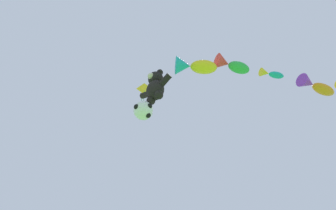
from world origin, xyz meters
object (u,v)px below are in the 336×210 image
at_px(fish_kite_tangerine, 315,86).
at_px(diamond_kite, 144,91).
at_px(fish_kite_emerald, 231,65).
at_px(teddy_bear_kite, 155,87).
at_px(soccer_ball_kite, 143,110).
at_px(fish_kite_goldfin, 193,66).
at_px(fish_kite_teal, 271,74).

relative_size(fish_kite_tangerine, diamond_kite, 0.82).
xyz_separation_m(fish_kite_emerald, fish_kite_tangerine, (2.71, 4.12, -0.42)).
height_order(teddy_bear_kite, diamond_kite, diamond_kite).
bearing_deg(soccer_ball_kite, fish_kite_goldfin, 14.98).
xyz_separation_m(soccer_ball_kite, diamond_kite, (-2.40, 1.77, 4.94)).
xyz_separation_m(fish_kite_goldfin, fish_kite_tangerine, (4.05, 5.72, 0.04)).
relative_size(fish_kite_goldfin, fish_kite_teal, 1.52).
distance_m(teddy_bear_kite, fish_kite_emerald, 4.23).
distance_m(soccer_ball_kite, fish_kite_teal, 7.53).
height_order(teddy_bear_kite, fish_kite_teal, fish_kite_teal).
xyz_separation_m(teddy_bear_kite, fish_kite_teal, (4.75, 4.45, 1.06)).
height_order(fish_kite_goldfin, fish_kite_tangerine, fish_kite_goldfin).
bearing_deg(soccer_ball_kite, fish_kite_teal, 40.83).
relative_size(fish_kite_emerald, fish_kite_teal, 1.45).
relative_size(teddy_bear_kite, fish_kite_goldfin, 1.05).
bearing_deg(soccer_ball_kite, teddy_bear_kite, 15.79).
bearing_deg(fish_kite_goldfin, teddy_bear_kite, -165.25).
height_order(teddy_bear_kite, fish_kite_tangerine, teddy_bear_kite).
xyz_separation_m(teddy_bear_kite, fish_kite_tangerine, (6.26, 6.30, 0.34)).
height_order(fish_kite_emerald, fish_kite_teal, fish_kite_teal).
distance_m(fish_kite_emerald, fish_kite_teal, 2.59).
bearing_deg(fish_kite_tangerine, diamond_kite, -153.12).
bearing_deg(teddy_bear_kite, fish_kite_tangerine, 45.18).
bearing_deg(fish_kite_goldfin, soccer_ball_kite, -165.02).
height_order(fish_kite_emerald, diamond_kite, diamond_kite).
xyz_separation_m(fish_kite_goldfin, fish_kite_teal, (2.53, 3.87, 0.75)).
bearing_deg(soccer_ball_kite, fish_kite_tangerine, 43.32).
bearing_deg(fish_kite_emerald, diamond_kite, -174.97).
bearing_deg(fish_kite_emerald, fish_kite_goldfin, -129.83).
xyz_separation_m(fish_kite_teal, diamond_kite, (-7.75, -2.85, 2.35)).
bearing_deg(fish_kite_tangerine, fish_kite_emerald, -123.38).
bearing_deg(fish_kite_emerald, fish_kite_teal, 62.11).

